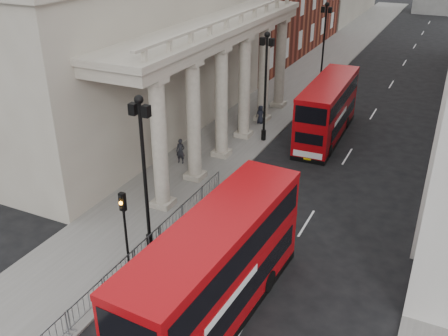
# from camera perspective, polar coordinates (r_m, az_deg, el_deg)

# --- Properties ---
(ground) EXTENTS (260.00, 260.00, 0.00)m
(ground) POSITION_cam_1_polar(r_m,az_deg,el_deg) (23.97, -12.55, -14.48)
(ground) COLOR black
(ground) RESTS_ON ground
(sidewalk_west) EXTENTS (6.00, 140.00, 0.12)m
(sidewalk_west) POSITION_cam_1_polar(r_m,az_deg,el_deg) (48.76, 6.24, 7.81)
(sidewalk_west) COLOR slate
(sidewalk_west) RESTS_ON ground
(kerb) EXTENTS (0.20, 140.00, 0.14)m
(kerb) POSITION_cam_1_polar(r_m,az_deg,el_deg) (47.92, 9.57, 7.28)
(kerb) COLOR slate
(kerb) RESTS_ON ground
(portico_building) EXTENTS (9.00, 28.00, 12.00)m
(portico_building) POSITION_cam_1_polar(r_m,az_deg,el_deg) (40.12, -9.86, 12.37)
(portico_building) COLOR gray
(portico_building) RESTS_ON ground
(lamp_post_south) EXTENTS (1.05, 0.44, 8.32)m
(lamp_post_south) POSITION_cam_1_polar(r_m,az_deg,el_deg) (24.25, -9.14, 0.29)
(lamp_post_south) COLOR black
(lamp_post_south) RESTS_ON sidewalk_west
(lamp_post_mid) EXTENTS (1.05, 0.44, 8.32)m
(lamp_post_mid) POSITION_cam_1_polar(r_m,az_deg,el_deg) (37.56, 4.78, 9.99)
(lamp_post_mid) COLOR black
(lamp_post_mid) RESTS_ON sidewalk_west
(lamp_post_north) EXTENTS (1.05, 0.44, 8.32)m
(lamp_post_north) POSITION_cam_1_polar(r_m,az_deg,el_deg) (52.40, 11.37, 14.27)
(lamp_post_north) COLOR black
(lamp_post_north) RESTS_ON sidewalk_west
(traffic_light) EXTENTS (0.28, 0.33, 4.30)m
(traffic_light) POSITION_cam_1_polar(r_m,az_deg,el_deg) (23.64, -11.36, -5.64)
(traffic_light) COLOR black
(traffic_light) RESTS_ON sidewalk_west
(crowd_barriers) EXTENTS (0.50, 18.75, 1.10)m
(crowd_barriers) POSITION_cam_1_polar(r_m,az_deg,el_deg) (25.08, -10.25, -10.19)
(crowd_barriers) COLOR gray
(crowd_barriers) RESTS_ON sidewalk_west
(bus_near) EXTENTS (3.34, 11.45, 4.88)m
(bus_near) POSITION_cam_1_polar(r_m,az_deg,el_deg) (20.99, -0.89, -11.48)
(bus_near) COLOR #A4070C
(bus_near) RESTS_ON ground
(bus_far) EXTENTS (2.85, 10.64, 4.56)m
(bus_far) POSITION_cam_1_polar(r_m,az_deg,el_deg) (39.83, 11.74, 6.67)
(bus_far) COLOR #A4070C
(bus_far) RESTS_ON ground
(pedestrian_a) EXTENTS (0.69, 0.49, 1.78)m
(pedestrian_a) POSITION_cam_1_polar(r_m,az_deg,el_deg) (35.02, -4.99, 1.92)
(pedestrian_a) COLOR black
(pedestrian_a) RESTS_ON sidewalk_west
(pedestrian_b) EXTENTS (0.94, 0.87, 1.54)m
(pedestrian_b) POSITION_cam_1_polar(r_m,az_deg,el_deg) (39.99, -0.27, 5.03)
(pedestrian_b) COLOR black
(pedestrian_b) RESTS_ON sidewalk_west
(pedestrian_c) EXTENTS (0.78, 0.54, 1.54)m
(pedestrian_c) POSITION_cam_1_polar(r_m,az_deg,el_deg) (42.21, 4.18, 6.13)
(pedestrian_c) COLOR black
(pedestrian_c) RESTS_ON sidewalk_west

